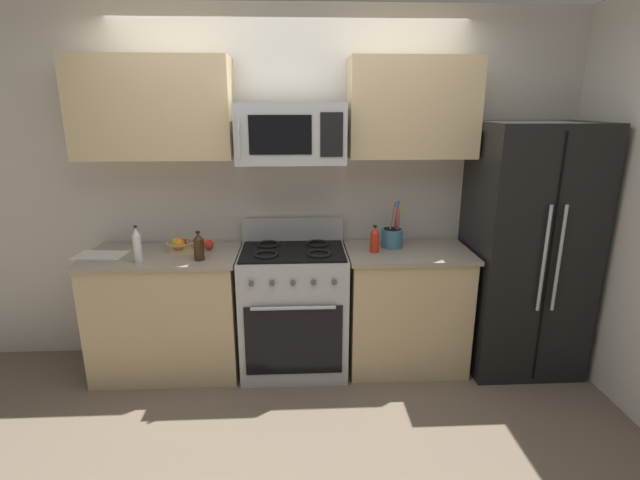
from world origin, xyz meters
name	(u,v)px	position (x,y,z in m)	size (l,w,h in m)	color
ground_plane	(295,420)	(0.00, 0.00, 0.00)	(16.00, 16.00, 0.00)	#6B5B4C
wall_back	(292,189)	(0.00, 1.02, 1.30)	(8.00, 0.10, 2.60)	beige
counter_left	(167,313)	(-0.92, 0.66, 0.46)	(1.07, 0.58, 0.91)	tan
range_oven	(294,308)	(0.00, 0.66, 0.47)	(0.76, 0.63, 1.09)	#B2B5BA
counter_right	(405,308)	(0.84, 0.66, 0.46)	(0.89, 0.58, 0.91)	tan
refrigerator	(526,250)	(1.70, 0.64, 0.91)	(0.78, 0.69, 1.81)	black
microwave	(291,133)	(0.00, 0.68, 1.74)	(0.72, 0.44, 0.40)	#B2B5BA
upper_cabinets_left	(153,108)	(-0.93, 0.80, 1.90)	(1.06, 0.34, 0.67)	tan
upper_cabinets_right	(412,108)	(0.84, 0.80, 1.90)	(0.88, 0.34, 0.67)	tan
utensil_crock	(392,237)	(0.73, 0.74, 0.99)	(0.16, 0.16, 0.35)	teal
fruit_basket	(180,245)	(-0.80, 0.71, 0.95)	(0.20, 0.20, 0.10)	tan
apple_loose	(209,245)	(-0.61, 0.74, 0.95)	(0.07, 0.07, 0.07)	red
cutting_board	(101,256)	(-1.33, 0.61, 0.92)	(0.33, 0.20, 0.02)	silver
bottle_soy	(199,247)	(-0.63, 0.51, 1.00)	(0.07, 0.07, 0.20)	#382314
bottle_hot_sauce	(375,240)	(0.58, 0.63, 1.00)	(0.07, 0.07, 0.20)	red
bottle_vinegar	(137,245)	(-1.03, 0.48, 1.03)	(0.05, 0.05, 0.25)	silver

